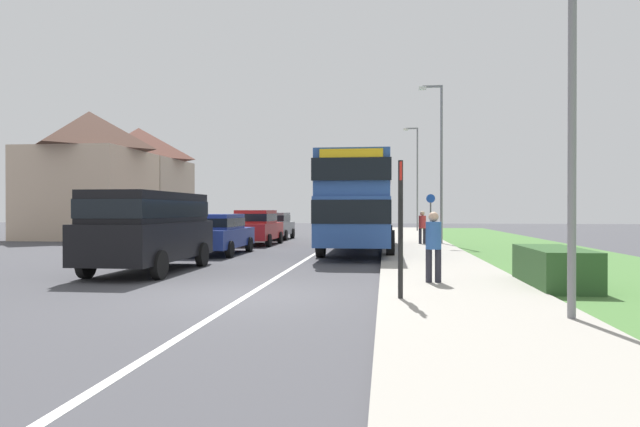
# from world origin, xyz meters

# --- Properties ---
(ground_plane) EXTENTS (120.00, 120.00, 0.00)m
(ground_plane) POSITION_xyz_m (0.00, 0.00, 0.00)
(ground_plane) COLOR #424247
(lane_marking_centre) EXTENTS (0.14, 60.00, 0.01)m
(lane_marking_centre) POSITION_xyz_m (0.00, 8.00, 0.00)
(lane_marking_centre) COLOR silver
(lane_marking_centre) RESTS_ON ground_plane
(pavement_near_side) EXTENTS (3.20, 68.00, 0.12)m
(pavement_near_side) POSITION_xyz_m (4.20, 6.00, 0.06)
(pavement_near_side) COLOR #9E998E
(pavement_near_side) RESTS_ON ground_plane
(grass_verge_seaward) EXTENTS (6.00, 68.00, 0.08)m
(grass_verge_seaward) POSITION_xyz_m (8.50, 6.00, 0.04)
(grass_verge_seaward) COLOR #477538
(grass_verge_seaward) RESTS_ON ground_plane
(roadside_hedge) EXTENTS (1.10, 2.76, 0.90)m
(roadside_hedge) POSITION_xyz_m (6.30, 1.50, 0.45)
(roadside_hedge) COLOR #2D5128
(roadside_hedge) RESTS_ON ground_plane
(double_decker_bus) EXTENTS (2.80, 11.05, 3.70)m
(double_decker_bus) POSITION_xyz_m (1.66, 11.94, 2.14)
(double_decker_bus) COLOR #284C93
(double_decker_bus) RESTS_ON ground_plane
(parked_van_black) EXTENTS (2.11, 5.05, 2.19)m
(parked_van_black) POSITION_xyz_m (-3.74, 3.73, 1.31)
(parked_van_black) COLOR black
(parked_van_black) RESTS_ON ground_plane
(parked_car_blue) EXTENTS (1.92, 4.50, 1.56)m
(parked_car_blue) POSITION_xyz_m (-3.68, 9.67, 0.86)
(parked_car_blue) COLOR navy
(parked_car_blue) RESTS_ON ground_plane
(parked_car_red) EXTENTS (1.94, 4.43, 1.71)m
(parked_car_red) POSITION_xyz_m (-3.55, 15.52, 0.93)
(parked_car_red) COLOR #B21E1E
(parked_car_red) RESTS_ON ground_plane
(parked_car_grey) EXTENTS (1.95, 3.90, 1.57)m
(parked_car_grey) POSITION_xyz_m (-3.74, 20.61, 0.87)
(parked_car_grey) COLOR slate
(parked_car_grey) RESTS_ON ground_plane
(pedestrian_at_stop) EXTENTS (0.34, 0.34, 1.67)m
(pedestrian_at_stop) POSITION_xyz_m (3.78, 1.54, 0.98)
(pedestrian_at_stop) COLOR #23232D
(pedestrian_at_stop) RESTS_ON ground_plane
(pedestrian_walking_away) EXTENTS (0.34, 0.34, 1.67)m
(pedestrian_walking_away) POSITION_xyz_m (4.47, 15.44, 0.98)
(pedestrian_walking_away) COLOR #23232D
(pedestrian_walking_away) RESTS_ON ground_plane
(bus_stop_sign) EXTENTS (0.09, 0.52, 2.60)m
(bus_stop_sign) POSITION_xyz_m (3.00, -0.71, 1.54)
(bus_stop_sign) COLOR black
(bus_stop_sign) RESTS_ON ground_plane
(cycle_route_sign) EXTENTS (0.44, 0.08, 2.52)m
(cycle_route_sign) POSITION_xyz_m (5.01, 17.36, 1.43)
(cycle_route_sign) COLOR slate
(cycle_route_sign) RESTS_ON ground_plane
(street_lamp_near) EXTENTS (1.14, 0.20, 6.71)m
(street_lamp_near) POSITION_xyz_m (5.33, -2.23, 3.89)
(street_lamp_near) COLOR slate
(street_lamp_near) RESTS_ON ground_plane
(street_lamp_mid) EXTENTS (1.14, 0.20, 7.69)m
(street_lamp_mid) POSITION_xyz_m (5.30, 15.90, 4.40)
(street_lamp_mid) COLOR slate
(street_lamp_mid) RESTS_ON ground_plane
(street_lamp_far) EXTENTS (1.14, 0.20, 8.16)m
(street_lamp_far) POSITION_xyz_m (5.12, 32.38, 4.64)
(street_lamp_far) COLOR slate
(street_lamp_far) RESTS_ON ground_plane
(house_terrace_far_side) EXTENTS (6.07, 13.04, 7.67)m
(house_terrace_far_side) POSITION_xyz_m (-15.00, 23.49, 3.83)
(house_terrace_far_side) COLOR #C1A88E
(house_terrace_far_side) RESTS_ON ground_plane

